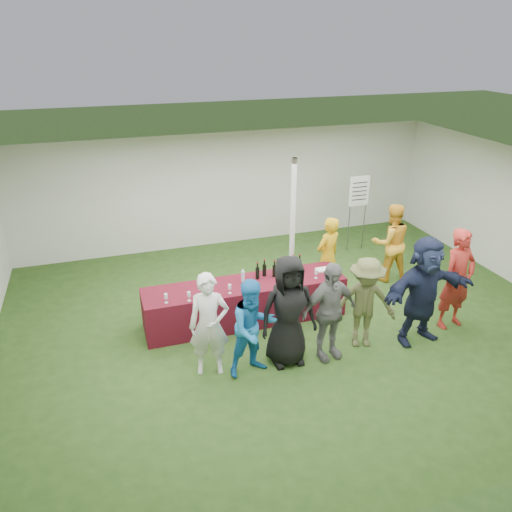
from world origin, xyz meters
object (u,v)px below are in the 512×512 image
object	(u,v)px
dump_bucket	(334,272)
customer_3	(329,312)
wine_list_sign	(359,197)
customer_1	(253,328)
customer_0	(209,325)
staff_pourer	(328,256)
staff_back	(390,243)
customer_2	(288,311)
customer_4	(365,303)
customer_5	(423,291)
customer_6	(457,279)
serving_table	(245,302)

from	to	relation	value
dump_bucket	customer_3	world-z (taller)	customer_3
wine_list_sign	customer_1	distance (m)	5.31
wine_list_sign	customer_0	size ratio (longest dim) A/B	1.09
dump_bucket	staff_pourer	size ratio (longest dim) A/B	0.14
staff_back	customer_2	distance (m)	3.66
customer_4	customer_2	bearing A→B (deg)	-161.95
customer_5	customer_6	xyz separation A→B (m)	(0.84, 0.21, -0.03)
customer_1	customer_4	bearing A→B (deg)	-5.48
customer_2	customer_3	distance (m)	0.66
serving_table	customer_1	world-z (taller)	customer_1
dump_bucket	customer_1	distance (m)	2.29
serving_table	customer_6	distance (m)	3.69
staff_back	customer_0	xyz separation A→B (m)	(-4.26, -1.91, -0.00)
dump_bucket	customer_2	distance (m)	1.75
customer_2	dump_bucket	bearing A→B (deg)	42.59
customer_0	customer_1	size ratio (longest dim) A/B	1.06
staff_back	customer_6	xyz separation A→B (m)	(0.11, -1.93, 0.08)
dump_bucket	staff_back	distance (m)	1.93
wine_list_sign	customer_4	world-z (taller)	wine_list_sign
customer_0	customer_3	world-z (taller)	customer_3
customer_5	customer_3	bearing A→B (deg)	173.24
customer_3	customer_6	world-z (taller)	customer_6
customer_1	customer_3	size ratio (longest dim) A/B	0.94
wine_list_sign	customer_3	size ratio (longest dim) A/B	1.09
wine_list_sign	customer_4	bearing A→B (deg)	-116.65
staff_back	customer_2	bearing A→B (deg)	41.81
staff_back	customer_3	xyz separation A→B (m)	(-2.40, -2.11, -0.00)
staff_back	customer_4	distance (m)	2.61
customer_0	customer_1	bearing A→B (deg)	-6.70
serving_table	dump_bucket	world-z (taller)	dump_bucket
customer_3	dump_bucket	bearing A→B (deg)	53.17
customer_2	customer_4	world-z (taller)	customer_2
customer_5	customer_6	distance (m)	0.87
customer_2	customer_4	bearing A→B (deg)	3.31
customer_2	customer_3	world-z (taller)	customer_2
customer_4	customer_6	distance (m)	1.81
customer_0	customer_4	size ratio (longest dim) A/B	1.05
customer_1	customer_4	distance (m)	1.94
customer_1	customer_3	distance (m)	1.24
serving_table	customer_4	xyz separation A→B (m)	(1.62, -1.33, 0.41)
customer_2	customer_3	size ratio (longest dim) A/B	1.09
staff_back	customer_0	bearing A→B (deg)	32.40
customer_2	serving_table	bearing A→B (deg)	103.26
wine_list_sign	staff_back	bearing A→B (deg)	-93.68
dump_bucket	customer_2	world-z (taller)	customer_2
customer_2	customer_5	world-z (taller)	customer_5
customer_0	customer_2	bearing A→B (deg)	6.85
staff_pourer	customer_5	bearing A→B (deg)	88.65
dump_bucket	customer_5	bearing A→B (deg)	-52.27
serving_table	customer_6	bearing A→B (deg)	-20.43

